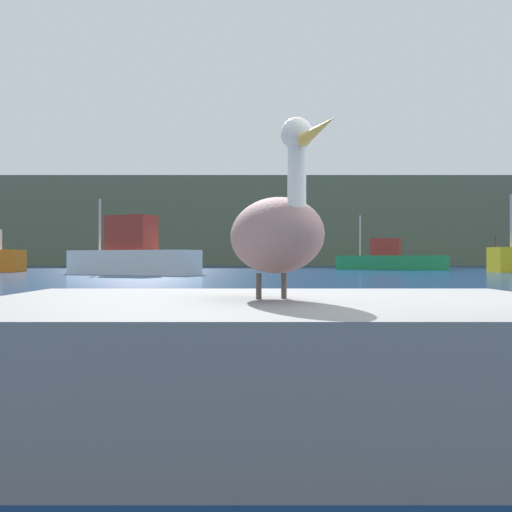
# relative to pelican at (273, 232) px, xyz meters

# --- Properties ---
(hillside_backdrop) EXTENTS (140.00, 15.79, 9.97)m
(hillside_backdrop) POSITION_rel_pelican_xyz_m (1.39, 69.40, 4.00)
(hillside_backdrop) COLOR #5B664C
(hillside_backdrop) RESTS_ON ground
(pier_dock) EXTENTS (3.15, 2.22, 0.63)m
(pier_dock) POSITION_rel_pelican_xyz_m (-0.01, 0.02, -0.67)
(pier_dock) COLOR gray
(pier_dock) RESTS_ON ground
(pelican) EXTENTS (0.67, 1.21, 0.90)m
(pelican) POSITION_rel_pelican_xyz_m (0.00, 0.00, 0.00)
(pelican) COLOR gray
(pelican) RESTS_ON pier_dock
(fishing_boat_white) EXTENTS (7.26, 4.70, 3.98)m
(fishing_boat_white) POSITION_rel_pelican_xyz_m (-6.45, 27.15, 0.03)
(fishing_boat_white) COLOR white
(fishing_boat_white) RESTS_ON ground
(fishing_boat_green) EXTENTS (8.30, 5.10, 4.04)m
(fishing_boat_green) POSITION_rel_pelican_xyz_m (9.83, 40.21, -0.23)
(fishing_boat_green) COLOR #1E8C4C
(fishing_boat_green) RESTS_ON ground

